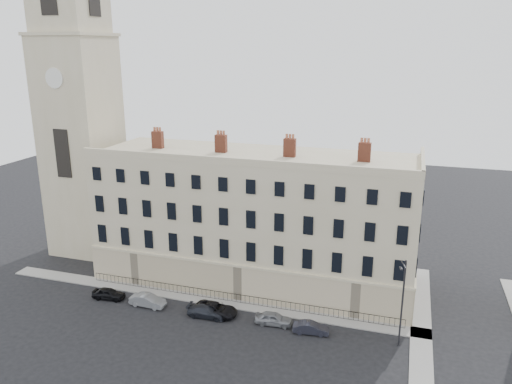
# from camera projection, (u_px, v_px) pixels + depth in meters

# --- Properties ---
(ground) EXTENTS (160.00, 160.00, 0.00)m
(ground) POSITION_uv_depth(u_px,v_px,m) (277.00, 339.00, 47.10)
(ground) COLOR black
(ground) RESTS_ON ground
(terrace) EXTENTS (36.22, 12.22, 17.00)m
(terrace) POSITION_uv_depth(u_px,v_px,m) (255.00, 218.00, 57.67)
(terrace) COLOR #C3B691
(terrace) RESTS_ON ground
(church_tower) EXTENTS (8.00, 8.13, 44.00)m
(church_tower) POSITION_uv_depth(u_px,v_px,m) (79.00, 111.00, 63.30)
(church_tower) COLOR #C3B691
(church_tower) RESTS_ON ground
(pavement_terrace) EXTENTS (48.00, 2.00, 0.12)m
(pavement_terrace) POSITION_uv_depth(u_px,v_px,m) (201.00, 299.00, 54.53)
(pavement_terrace) COLOR gray
(pavement_terrace) RESTS_ON ground
(pavement_east_return) EXTENTS (2.00, 24.00, 0.12)m
(pavement_east_return) POSITION_uv_depth(u_px,v_px,m) (421.00, 318.00, 50.67)
(pavement_east_return) COLOR gray
(pavement_east_return) RESTS_ON ground
(railings) EXTENTS (35.00, 0.04, 0.96)m
(railings) POSITION_uv_depth(u_px,v_px,m) (236.00, 298.00, 53.61)
(railings) COLOR black
(railings) RESTS_ON ground
(car_a) EXTENTS (3.74, 1.80, 1.23)m
(car_a) POSITION_uv_depth(u_px,v_px,m) (109.00, 294.00, 54.48)
(car_a) COLOR black
(car_a) RESTS_ON ground
(car_b) EXTENTS (3.97, 1.46, 1.30)m
(car_b) POSITION_uv_depth(u_px,v_px,m) (148.00, 300.00, 52.92)
(car_b) COLOR gray
(car_b) RESTS_ON ground
(car_c) EXTENTS (4.18, 1.80, 1.20)m
(car_c) POSITION_uv_depth(u_px,v_px,m) (207.00, 311.00, 50.82)
(car_c) COLOR #21242C
(car_c) RESTS_ON ground
(car_d) EXTENTS (4.71, 2.45, 1.27)m
(car_d) POSITION_uv_depth(u_px,v_px,m) (216.00, 309.00, 51.21)
(car_d) COLOR black
(car_d) RESTS_ON ground
(car_e) EXTENTS (3.84, 1.77, 1.27)m
(car_e) POSITION_uv_depth(u_px,v_px,m) (274.00, 319.00, 49.43)
(car_e) COLOR gray
(car_e) RESTS_ON ground
(car_f) EXTENTS (3.59, 1.62, 1.14)m
(car_f) POSITION_uv_depth(u_px,v_px,m) (311.00, 328.00, 47.90)
(car_f) COLOR #22232E
(car_f) RESTS_ON ground
(streetlamp) EXTENTS (0.63, 1.81, 8.51)m
(streetlamp) POSITION_uv_depth(u_px,v_px,m) (402.00, 300.00, 44.73)
(streetlamp) COLOR #2E2F34
(streetlamp) RESTS_ON ground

